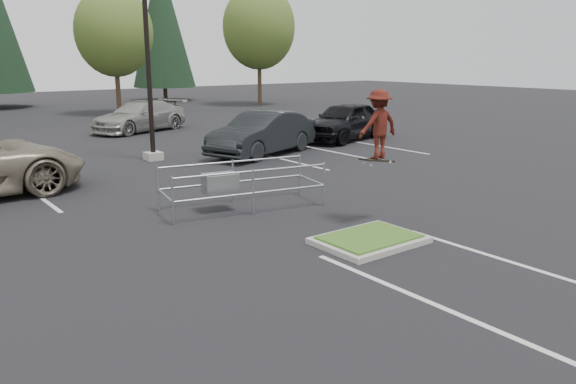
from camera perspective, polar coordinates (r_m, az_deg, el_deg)
ground at (r=12.05m, az=8.25°, el=-5.15°), size 120.00×120.00×0.00m
grass_median at (r=12.02m, az=8.27°, el=-4.80°), size 2.20×1.60×0.16m
stall_lines at (r=16.02m, az=-10.81°, el=-0.52°), size 22.62×17.60×0.01m
light_pole at (r=21.77m, az=-14.17°, el=15.08°), size 0.70×0.60×10.12m
decid_c at (r=40.38m, az=-17.27°, el=15.00°), size 5.12×5.12×8.38m
decid_d at (r=46.43m, az=-3.00°, el=16.12°), size 5.76×5.76×9.43m
conif_c at (r=52.47m, az=-12.70°, el=16.55°), size 5.50×5.50×12.50m
cart_corral at (r=14.34m, az=-6.37°, el=0.97°), size 4.29×2.23×1.16m
skateboarder at (r=13.07m, az=9.19°, el=6.75°), size 1.07×0.68×1.73m
car_r_charc at (r=22.54m, az=-2.61°, el=5.98°), size 5.54×3.44×1.72m
car_r_black at (r=26.80m, az=5.86°, el=7.20°), size 5.62×3.42×1.79m
car_far_silver at (r=30.80m, az=-14.69°, el=7.47°), size 5.92×4.05×1.59m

